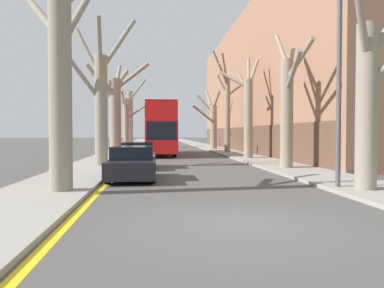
{
  "coord_description": "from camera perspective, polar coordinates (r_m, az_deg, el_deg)",
  "views": [
    {
      "loc": [
        -1.81,
        -7.62,
        1.9
      ],
      "look_at": [
        0.92,
        19.72,
        1.09
      ],
      "focal_mm": 35.0,
      "sensor_mm": 36.0,
      "label": 1
    }
  ],
  "objects": [
    {
      "name": "street_tree_right_0",
      "position": [
        13.14,
        25.47,
        6.58
      ],
      "size": [
        3.53,
        1.98,
        7.09
      ],
      "color": "gray",
      "rests_on": "ground"
    },
    {
      "name": "street_tree_right_1",
      "position": [
        20.08,
        14.37,
        6.03
      ],
      "size": [
        1.63,
        4.7,
        7.42
      ],
      "color": "gray",
      "rests_on": "ground"
    },
    {
      "name": "street_tree_right_2",
      "position": [
        27.56,
        8.49,
        4.95
      ],
      "size": [
        3.06,
        2.65,
        7.78
      ],
      "color": "gray",
      "rests_on": "ground"
    },
    {
      "name": "street_tree_left_3",
      "position": [
        39.29,
        -10.09,
        3.33
      ],
      "size": [
        4.71,
        4.02,
        6.82
      ],
      "color": "gray",
      "rests_on": "ground"
    },
    {
      "name": "parked_car_1",
      "position": [
        20.47,
        -8.25,
        -1.81
      ],
      "size": [
        1.84,
        3.9,
        1.41
      ],
      "color": "#9EA3AD",
      "rests_on": "ground"
    },
    {
      "name": "lamp_post",
      "position": [
        13.57,
        21.16,
        13.09
      ],
      "size": [
        1.4,
        0.2,
        8.3
      ],
      "color": "#4C4F54",
      "rests_on": "ground"
    },
    {
      "name": "street_tree_left_4",
      "position": [
        48.97,
        -9.42,
        4.34
      ],
      "size": [
        4.3,
        3.98,
        8.76
      ],
      "color": "gray",
      "rests_on": "ground"
    },
    {
      "name": "street_tree_left_1",
      "position": [
        21.63,
        -13.75,
        6.68
      ],
      "size": [
        3.68,
        3.81,
        8.5
      ],
      "color": "gray",
      "rests_on": "ground"
    },
    {
      "name": "street_tree_right_4",
      "position": [
        43.01,
        3.09,
        3.38
      ],
      "size": [
        3.25,
        4.36,
        7.09
      ],
      "color": "gray",
      "rests_on": "ground"
    },
    {
      "name": "double_decker_bus",
      "position": [
        32.76,
        -4.83,
        2.68
      ],
      "size": [
        2.47,
        10.85,
        4.37
      ],
      "color": "red",
      "rests_on": "ground"
    },
    {
      "name": "street_tree_left_2",
      "position": [
        30.35,
        -11.59,
        5.22
      ],
      "size": [
        4.98,
        3.86,
        7.72
      ],
      "color": "gray",
      "rests_on": "ground"
    },
    {
      "name": "sidewalk_left",
      "position": [
        57.75,
        -9.15,
        -0.16
      ],
      "size": [
        2.94,
        120.0,
        0.12
      ],
      "primitive_type": "cube",
      "color": "gray",
      "rests_on": "ground"
    },
    {
      "name": "street_tree_right_3",
      "position": [
        35.0,
        5.41,
        5.52
      ],
      "size": [
        4.43,
        3.03,
        9.32
      ],
      "color": "gray",
      "rests_on": "ground"
    },
    {
      "name": "parked_car_0",
      "position": [
        15.44,
        -9.08,
        -2.99
      ],
      "size": [
        1.89,
        3.98,
        1.36
      ],
      "color": "black",
      "rests_on": "ground"
    },
    {
      "name": "kerb_line_stripe",
      "position": [
        57.68,
        -7.51,
        -0.21
      ],
      "size": [
        0.24,
        120.0,
        0.01
      ],
      "primitive_type": "cube",
      "color": "yellow",
      "rests_on": "ground"
    },
    {
      "name": "street_tree_left_0",
      "position": [
        12.53,
        -19.21,
        9.64
      ],
      "size": [
        4.06,
        3.03,
        7.86
      ],
      "color": "gray",
      "rests_on": "ground"
    },
    {
      "name": "ground_plane",
      "position": [
        8.06,
        7.64,
        -11.99
      ],
      "size": [
        300.0,
        300.0,
        0.0
      ],
      "primitive_type": "plane",
      "color": "#4C4947"
    },
    {
      "name": "sidewalk_right",
      "position": [
        58.08,
        1.33,
        -0.13
      ],
      "size": [
        2.94,
        120.0,
        0.12
      ],
      "primitive_type": "cube",
      "color": "gray",
      "rests_on": "ground"
    },
    {
      "name": "building_facade_right",
      "position": [
        41.18,
        13.73,
        8.59
      ],
      "size": [
        10.08,
        45.03,
        13.8
      ],
      "color": "#93664C",
      "rests_on": "ground"
    }
  ]
}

